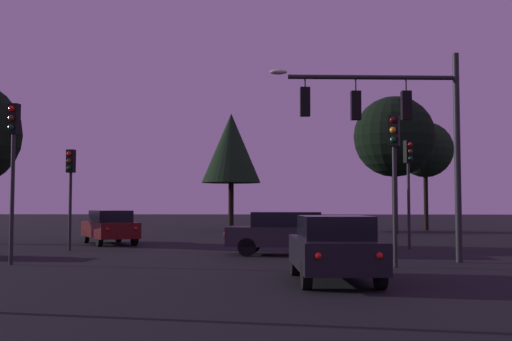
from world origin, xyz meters
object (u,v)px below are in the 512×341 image
(traffic_light_far_side, at_px, (409,172))
(tree_left_far, at_px, (231,148))
(traffic_light_corner_left, at_px, (394,159))
(traffic_light_median, at_px, (13,151))
(car_far_lane, at_px, (110,227))
(traffic_light_corner_right, at_px, (70,178))
(tree_behind_sign, at_px, (425,150))
(tree_right_cluster, at_px, (394,137))
(traffic_signal_mast_arm, at_px, (397,120))
(car_crossing_left, at_px, (290,232))
(car_nearside_lane, at_px, (334,247))

(traffic_light_far_side, relative_size, tree_left_far, 0.53)
(traffic_light_corner_left, distance_m, traffic_light_median, 11.25)
(car_far_lane, bearing_deg, tree_left_far, 74.19)
(traffic_light_median, bearing_deg, tree_left_far, 79.54)
(traffic_light_far_side, bearing_deg, tree_left_far, 115.67)
(traffic_light_corner_right, distance_m, tree_behind_sign, 26.82)
(tree_behind_sign, xyz_separation_m, tree_right_cluster, (-3.07, -5.01, 0.38))
(traffic_light_corner_left, xyz_separation_m, tree_right_cluster, (3.76, 20.25, 2.88))
(traffic_signal_mast_arm, height_order, traffic_light_median, traffic_signal_mast_arm)
(car_far_lane, distance_m, tree_behind_sign, 24.10)
(traffic_light_corner_right, distance_m, traffic_light_median, 5.65)
(car_crossing_left, distance_m, tree_right_cluster, 18.25)
(traffic_light_corner_left, relative_size, traffic_light_median, 0.91)
(car_crossing_left, bearing_deg, traffic_light_corner_right, 168.34)
(traffic_light_corner_right, height_order, tree_behind_sign, tree_behind_sign)
(traffic_light_corner_left, xyz_separation_m, tree_behind_sign, (6.83, 25.26, 2.50))
(traffic_signal_mast_arm, relative_size, traffic_light_median, 1.36)
(car_far_lane, bearing_deg, traffic_light_far_side, -12.18)
(car_crossing_left, bearing_deg, traffic_signal_mast_arm, -39.45)
(tree_right_cluster, bearing_deg, traffic_signal_mast_arm, -100.23)
(tree_right_cluster, bearing_deg, traffic_light_corner_right, -136.55)
(traffic_light_far_side, height_order, tree_right_cluster, tree_right_cluster)
(traffic_light_corner_right, bearing_deg, traffic_light_corner_left, -27.04)
(tree_behind_sign, bearing_deg, tree_left_far, -178.01)
(car_crossing_left, height_order, tree_behind_sign, tree_behind_sign)
(traffic_light_far_side, bearing_deg, car_crossing_left, -148.85)
(car_crossing_left, xyz_separation_m, tree_behind_sign, (9.75, 21.18, 4.79))
(traffic_light_corner_left, height_order, tree_behind_sign, tree_behind_sign)
(traffic_light_far_side, height_order, car_nearside_lane, traffic_light_far_side)
(car_nearside_lane, distance_m, car_far_lane, 15.89)
(traffic_light_median, distance_m, tree_right_cluster, 25.15)
(traffic_light_corner_left, distance_m, car_far_lane, 14.85)
(traffic_signal_mast_arm, height_order, car_nearside_lane, traffic_signal_mast_arm)
(tree_right_cluster, bearing_deg, traffic_light_median, -126.84)
(traffic_light_far_side, xyz_separation_m, tree_right_cluster, (1.90, 13.28, 2.89))
(traffic_signal_mast_arm, distance_m, car_crossing_left, 5.57)
(traffic_light_corner_right, distance_m, tree_left_far, 19.75)
(car_nearside_lane, bearing_deg, traffic_signal_mast_arm, 63.49)
(traffic_light_corner_left, relative_size, tree_right_cluster, 0.51)
(traffic_light_corner_right, bearing_deg, tree_left_far, 75.95)
(traffic_signal_mast_arm, height_order, tree_left_far, tree_left_far)
(tree_left_far, bearing_deg, tree_right_cluster, -23.45)
(car_nearside_lane, relative_size, tree_right_cluster, 0.48)
(traffic_light_corner_right, xyz_separation_m, traffic_light_far_side, (13.31, 1.13, 0.28))
(traffic_light_corner_right, bearing_deg, car_crossing_left, -11.66)
(traffic_signal_mast_arm, distance_m, tree_behind_sign, 24.77)
(traffic_signal_mast_arm, height_order, tree_behind_sign, tree_behind_sign)
(tree_left_far, distance_m, tree_right_cluster, 11.41)
(traffic_light_median, height_order, tree_behind_sign, tree_behind_sign)
(traffic_signal_mast_arm, distance_m, car_nearside_lane, 6.45)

